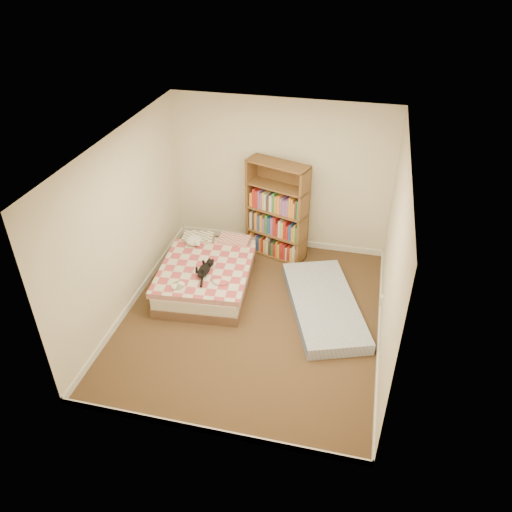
% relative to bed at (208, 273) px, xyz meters
% --- Properties ---
extents(room, '(3.51, 4.01, 2.51)m').
position_rel_bed_xyz_m(room, '(0.82, -0.57, 0.98)').
color(room, '#47351E').
rests_on(room, ground).
extents(bed, '(1.41, 1.86, 0.47)m').
position_rel_bed_xyz_m(bed, '(0.00, 0.00, 0.00)').
color(bed, brown).
rests_on(bed, room).
extents(bookshelf, '(1.08, 0.63, 1.63)m').
position_rel_bed_xyz_m(bookshelf, '(0.83, 1.09, 0.37)').
color(bookshelf, brown).
rests_on(bookshelf, room).
extents(floor_mattress, '(1.48, 2.11, 0.17)m').
position_rel_bed_xyz_m(floor_mattress, '(1.78, -0.20, -0.13)').
color(floor_mattress, '#667AAA').
rests_on(floor_mattress, room).
extents(black_cat, '(0.23, 0.59, 0.13)m').
position_rel_bed_xyz_m(black_cat, '(0.05, -0.27, 0.27)').
color(black_cat, black).
rests_on(black_cat, bed).
extents(white_dog, '(0.29, 0.29, 0.14)m').
position_rel_bed_xyz_m(white_dog, '(-0.35, 0.42, 0.28)').
color(white_dog, white).
rests_on(white_dog, bed).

